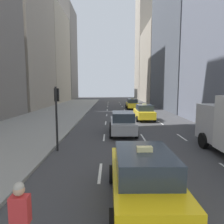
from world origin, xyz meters
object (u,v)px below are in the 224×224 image
object	(u,v)px
sedan_black_near	(123,123)
skateboarder	(21,220)
taxi_lead	(132,104)
taxi_third	(144,112)
traffic_light_pole	(57,108)
taxi_second	(143,177)

from	to	relation	value
sedan_black_near	skateboarder	distance (m)	11.78
taxi_lead	taxi_third	xyz separation A→B (m)	(0.00, -11.86, 0.00)
traffic_light_pole	skateboarder	bearing A→B (deg)	-80.69
taxi_second	traffic_light_pole	xyz separation A→B (m)	(-3.95, 5.39, 1.53)
taxi_third	skateboarder	xyz separation A→B (m)	(-5.53, -18.23, 0.08)
taxi_second	taxi_third	distance (m)	16.41
taxi_second	taxi_third	xyz separation A→B (m)	(2.80, 16.17, 0.00)
sedan_black_near	skateboarder	size ratio (longest dim) A/B	2.55
taxi_lead	traffic_light_pole	distance (m)	23.67
skateboarder	traffic_light_pole	distance (m)	7.69
sedan_black_near	traffic_light_pole	distance (m)	5.83
taxi_third	traffic_light_pole	distance (m)	12.81
taxi_lead	sedan_black_near	bearing A→B (deg)	-98.55
taxi_second	skateboarder	xyz separation A→B (m)	(-2.73, -2.06, 0.08)
taxi_lead	taxi_second	distance (m)	28.17
taxi_lead	taxi_second	bearing A→B (deg)	-95.70
sedan_black_near	skateboarder	xyz separation A→B (m)	(-2.73, -11.46, 0.09)
sedan_black_near	traffic_light_pole	size ratio (longest dim) A/B	1.24
skateboarder	taxi_second	bearing A→B (deg)	37.09
taxi_second	taxi_third	world-z (taller)	same
taxi_third	taxi_lead	bearing A→B (deg)	90.00
sedan_black_near	traffic_light_pole	xyz separation A→B (m)	(-3.95, -4.01, 1.53)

